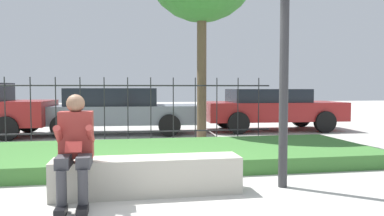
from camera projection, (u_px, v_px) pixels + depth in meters
name	position (u px, v px, depth m)	size (l,w,h in m)	color
ground_plane	(153.00, 194.00, 4.73)	(60.00, 60.00, 0.00)	#B2AFA8
stone_bench	(148.00, 178.00, 4.71)	(2.34, 0.48, 0.46)	#B7B2A3
person_seated_reader	(75.00, 145.00, 4.26)	(0.42, 0.73, 1.26)	black
grass_berm	(144.00, 155.00, 6.74)	(8.34, 2.70, 0.24)	#3D7533
iron_fence	(139.00, 110.00, 8.66)	(6.34, 0.03, 1.58)	#232326
car_parked_center	(117.00, 109.00, 10.89)	(4.71, 2.09, 1.33)	slate
car_parked_right	(271.00, 108.00, 11.77)	(4.36, 2.02, 1.30)	maroon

